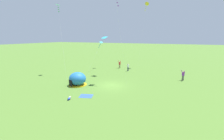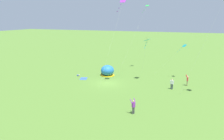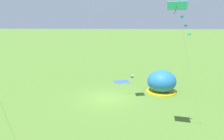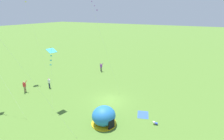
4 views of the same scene
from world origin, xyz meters
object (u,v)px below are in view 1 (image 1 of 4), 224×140
at_px(person_near_tent, 128,67).
at_px(kite_cyan, 104,39).
at_px(kite_green, 58,8).
at_px(popup_tent, 77,79).
at_px(toddler_crawling, 69,98).
at_px(kite_teal, 100,44).
at_px(kite_yellow, 147,5).
at_px(person_arms_raised, 120,64).
at_px(person_strolling, 183,75).

bearing_deg(person_near_tent, kite_cyan, -123.95).
bearing_deg(kite_green, popup_tent, -34.29).
height_order(toddler_crawling, kite_teal, kite_teal).
height_order(person_near_tent, kite_green, kite_green).
xyz_separation_m(toddler_crawling, kite_yellow, (3.68, 24.70, 14.91)).
height_order(person_arms_raised, person_near_tent, person_arms_raised).
bearing_deg(person_near_tent, kite_green, -148.10).
bearing_deg(person_strolling, kite_teal, 168.17).
xyz_separation_m(person_strolling, kite_teal, (-18.61, 3.90, 4.93)).
bearing_deg(popup_tent, kite_yellow, 72.21).
xyz_separation_m(popup_tent, toddler_crawling, (2.59, -5.15, -0.82)).
distance_m(popup_tent, kite_teal, 14.92).
relative_size(person_strolling, kite_green, 0.13).
height_order(popup_tent, person_near_tent, popup_tent).
height_order(kite_yellow, kite_cyan, kite_yellow).
height_order(person_near_tent, kite_teal, kite_teal).
xyz_separation_m(person_near_tent, kite_green, (-12.11, -7.54, 12.07)).
distance_m(toddler_crawling, kite_cyan, 14.91).
distance_m(popup_tent, kite_yellow, 24.91).
distance_m(popup_tent, toddler_crawling, 5.82).
height_order(popup_tent, toddler_crawling, popup_tent).
height_order(person_strolling, kite_green, kite_green).
xyz_separation_m(toddler_crawling, kite_teal, (-5.80, 18.86, 5.75)).
bearing_deg(kite_yellow, kite_teal, -148.37).
distance_m(popup_tent, kite_green, 15.41).
relative_size(kite_cyan, kite_teal, 1.21).
relative_size(person_near_tent, kite_yellow, 0.11).
relative_size(person_strolling, person_near_tent, 1.10).
bearing_deg(kite_green, kite_teal, 60.27).
height_order(person_arms_raised, kite_green, kite_green).
bearing_deg(popup_tent, kite_teal, 103.18).
bearing_deg(kite_cyan, popup_tent, -95.34).
bearing_deg(person_arms_raised, popup_tent, -94.76).
height_order(kite_yellow, kite_green, kite_yellow).
relative_size(person_near_tent, kite_green, 0.12).
height_order(toddler_crawling, kite_cyan, kite_cyan).
distance_m(person_near_tent, kite_cyan, 8.76).
distance_m(kite_cyan, kite_teal, 7.17).
relative_size(kite_yellow, kite_teal, 2.40).
height_order(popup_tent, kite_cyan, kite_cyan).
bearing_deg(kite_yellow, kite_cyan, -115.35).
relative_size(popup_tent, kite_cyan, 0.36).
distance_m(popup_tent, person_near_tent, 13.61).
bearing_deg(kite_teal, kite_cyan, -55.99).
distance_m(person_strolling, kite_green, 26.63).
bearing_deg(person_near_tent, kite_yellow, 72.26).
height_order(person_arms_raised, kite_yellow, kite_yellow).
relative_size(toddler_crawling, kite_green, 0.04).
height_order(popup_tent, person_arms_raised, popup_tent).
bearing_deg(person_strolling, person_near_tent, 164.37).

